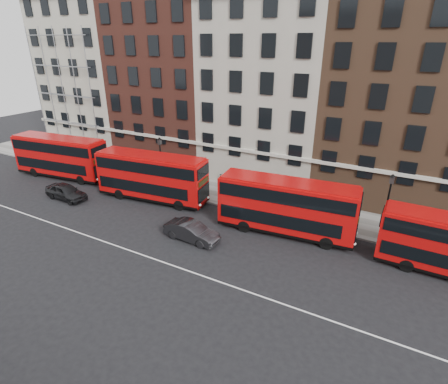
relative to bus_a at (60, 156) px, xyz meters
The scene contains 13 objects.
ground 21.20m from the bus_a, 16.76° to the right, with size 120.00×120.00×0.00m, color black.
pavement 20.78m from the bus_a, 12.40° to the left, with size 80.00×5.00×0.15m, color slate.
kerb 20.40m from the bus_a, ahead, with size 80.00×0.30×0.16m, color gray.
road_centre_line 21.86m from the bus_a, 21.82° to the right, with size 70.00×0.12×0.01m, color white.
building_terrace 24.36m from the bus_a, 30.75° to the left, with size 64.00×11.95×22.00m.
bus_a is the anchor object (origin of this frame).
bus_b 13.05m from the bus_a, ahead, with size 11.22×3.89×4.62m.
bus_c 26.60m from the bus_a, ahead, with size 11.05×3.64×4.56m.
car_rear 7.00m from the bus_a, 36.28° to the right, with size 1.84×4.58×1.56m, color black.
car_front 21.14m from the bus_a, 12.44° to the right, with size 1.57×4.52×1.49m, color black.
lamp_post_left 12.30m from the bus_a, 14.08° to the left, with size 0.44×0.44×5.33m.
lamp_post_right 33.78m from the bus_a, ahead, with size 0.44×0.44×5.33m.
iron_railings 21.30m from the bus_a, 18.21° to the left, with size 6.60×0.06×1.00m, color black, non-canonical shape.
Camera 1 is at (14.01, -18.15, 14.59)m, focal length 28.00 mm.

